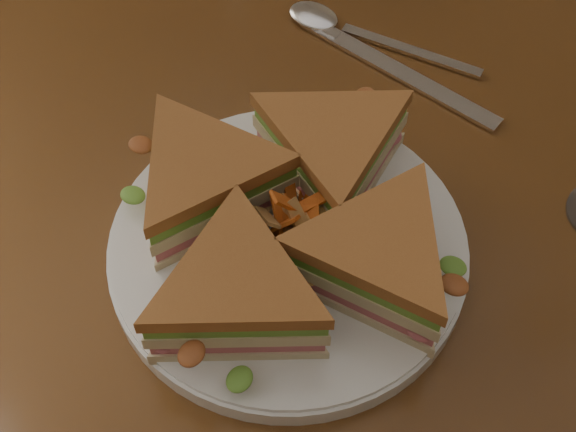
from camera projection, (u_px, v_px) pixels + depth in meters
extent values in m
cube|color=#3D220E|center=(331.00, 198.00, 0.64)|extent=(1.20, 0.80, 0.04)
cylinder|color=#382110|center=(152.00, 42.00, 1.28)|extent=(0.06, 0.06, 0.71)
cylinder|color=white|center=(288.00, 249.00, 0.58)|extent=(0.26, 0.26, 0.02)
cube|color=silver|center=(411.00, 52.00, 0.70)|extent=(0.13, 0.03, 0.00)
ellipsoid|color=silver|center=(314.00, 16.00, 0.73)|extent=(0.05, 0.03, 0.01)
cube|color=silver|center=(397.00, 72.00, 0.69)|extent=(0.20, 0.03, 0.00)
cube|color=silver|center=(315.00, 26.00, 0.72)|extent=(0.05, 0.01, 0.00)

